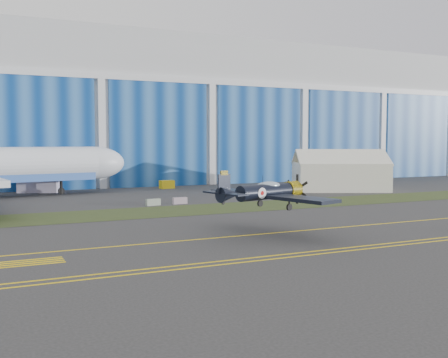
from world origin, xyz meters
name	(u,v)px	position (x,y,z in m)	size (l,w,h in m)	color
ground	(208,228)	(0.00, 0.00, 0.00)	(260.00, 260.00, 0.00)	#3A3938
grass_median	(164,211)	(0.00, 14.00, 0.02)	(260.00, 10.00, 0.02)	#475128
hangar	(80,113)	(0.00, 71.79, 14.96)	(220.00, 45.70, 30.00)	silver
taxiway_centreline	(230,237)	(0.00, -5.00, 0.01)	(200.00, 0.20, 0.02)	yellow
edge_line_near	(285,258)	(0.00, -14.50, 0.01)	(80.00, 0.20, 0.02)	yellow
edge_line_far	(278,255)	(0.00, -13.50, 0.01)	(80.00, 0.20, 0.02)	yellow
hold_short_ladder	(20,263)	(-18.00, -8.10, 0.01)	(6.00, 2.40, 0.02)	yellow
warbird	(265,192)	(3.43, -5.35, 3.99)	(15.20, 16.90, 4.23)	black
tent	(340,170)	(37.68, 28.36, 3.66)	(19.13, 17.07, 7.32)	white
shipping_container	(39,184)	(-11.49, 46.18, 1.42)	(6.57, 2.63, 2.85)	silver
tug	(167,184)	(10.72, 44.21, 0.74)	(2.54, 1.59, 1.48)	gold
gse_box	(380,176)	(59.74, 42.78, 0.98)	(3.26, 1.74, 1.96)	gray
barrier_a	(153,202)	(0.67, 20.40, 0.45)	(2.00, 0.60, 0.90)	gray
barrier_b	(180,201)	(4.58, 20.62, 0.45)	(2.00, 0.60, 0.90)	#A08B97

